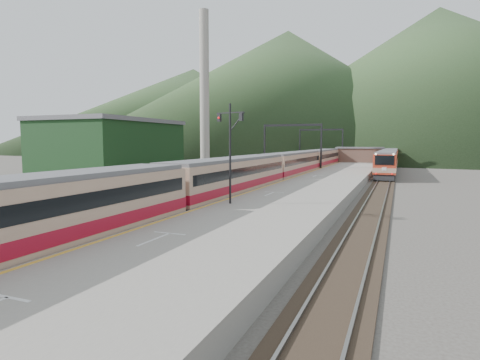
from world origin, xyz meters
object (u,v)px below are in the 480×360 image
at_px(main_train, 270,169).
at_px(worker, 59,211).
at_px(second_train, 390,159).
at_px(signal_mast, 230,143).

bearing_deg(main_train, worker, -104.52).
distance_m(second_train, signal_mast, 58.50).
height_order(second_train, worker, second_train).
height_order(main_train, second_train, main_train).
bearing_deg(second_train, worker, -105.48).
bearing_deg(worker, signal_mast, -135.92).
distance_m(main_train, signal_mast, 18.25).
height_order(signal_mast, worker, signal_mast).
bearing_deg(signal_mast, worker, -147.04).
bearing_deg(second_train, signal_mast, -98.50).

